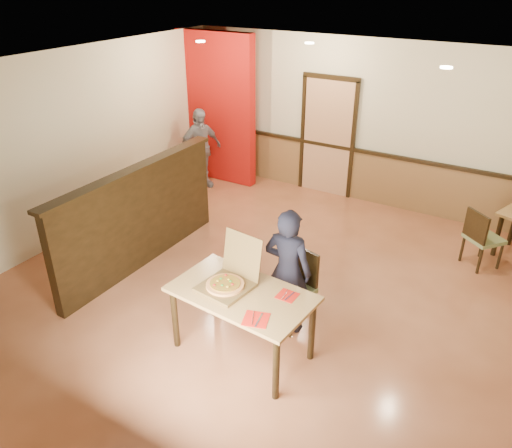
{
  "coord_description": "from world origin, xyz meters",
  "views": [
    {
      "loc": [
        2.54,
        -4.65,
        3.83
      ],
      "look_at": [
        -0.24,
        0.0,
        1.0
      ],
      "focal_mm": 35.0,
      "sensor_mm": 36.0,
      "label": 1
    }
  ],
  "objects_px": {
    "diner": "(288,271)",
    "passerby": "(200,149)",
    "diner_chair": "(295,284)",
    "pizza_box": "(228,281)",
    "side_chair_left": "(481,236)",
    "main_table": "(242,301)"
  },
  "relations": [
    {
      "from": "diner",
      "to": "passerby",
      "type": "xyz_separation_m",
      "value": [
        -3.36,
        2.88,
        -0.0
      ]
    },
    {
      "from": "diner_chair",
      "to": "diner",
      "type": "height_order",
      "value": "diner"
    },
    {
      "from": "diner_chair",
      "to": "diner",
      "type": "bearing_deg",
      "value": -84.16
    },
    {
      "from": "diner",
      "to": "pizza_box",
      "type": "relative_size",
      "value": 2.42
    },
    {
      "from": "side_chair_left",
      "to": "passerby",
      "type": "height_order",
      "value": "passerby"
    },
    {
      "from": "main_table",
      "to": "side_chair_left",
      "type": "relative_size",
      "value": 1.8
    },
    {
      "from": "main_table",
      "to": "passerby",
      "type": "relative_size",
      "value": 1.02
    },
    {
      "from": "diner",
      "to": "diner_chair",
      "type": "bearing_deg",
      "value": -105.28
    },
    {
      "from": "passerby",
      "to": "main_table",
      "type": "bearing_deg",
      "value": -115.33
    },
    {
      "from": "main_table",
      "to": "diner_chair",
      "type": "height_order",
      "value": "diner_chair"
    },
    {
      "from": "main_table",
      "to": "passerby",
      "type": "height_order",
      "value": "passerby"
    },
    {
      "from": "main_table",
      "to": "pizza_box",
      "type": "distance_m",
      "value": 0.25
    },
    {
      "from": "passerby",
      "to": "pizza_box",
      "type": "height_order",
      "value": "passerby"
    },
    {
      "from": "main_table",
      "to": "diner",
      "type": "height_order",
      "value": "diner"
    },
    {
      "from": "main_table",
      "to": "side_chair_left",
      "type": "bearing_deg",
      "value": 63.95
    },
    {
      "from": "main_table",
      "to": "diner_chair",
      "type": "relative_size",
      "value": 1.67
    },
    {
      "from": "passerby",
      "to": "pizza_box",
      "type": "xyz_separation_m",
      "value": [
        2.98,
        -3.51,
        0.1
      ]
    },
    {
      "from": "side_chair_left",
      "to": "diner",
      "type": "relative_size",
      "value": 0.56
    },
    {
      "from": "diner_chair",
      "to": "passerby",
      "type": "bearing_deg",
      "value": 156.47
    },
    {
      "from": "pizza_box",
      "to": "passerby",
      "type": "bearing_deg",
      "value": 137.29
    },
    {
      "from": "diner_chair",
      "to": "pizza_box",
      "type": "relative_size",
      "value": 1.47
    },
    {
      "from": "diner_chair",
      "to": "passerby",
      "type": "distance_m",
      "value": 4.36
    }
  ]
}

